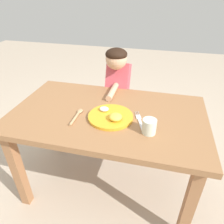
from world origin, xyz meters
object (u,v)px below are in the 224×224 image
object	(u,v)px
plate	(111,116)
person	(118,100)
fork	(140,122)
drinking_cup	(149,126)
spoon	(77,115)

from	to	relation	value
plate	person	world-z (taller)	person
fork	drinking_cup	distance (m)	0.11
drinking_cup	plate	bearing A→B (deg)	159.32
fork	spoon	world-z (taller)	spoon
fork	drinking_cup	size ratio (longest dim) A/B	2.58
fork	spoon	bearing A→B (deg)	75.27
person	plate	bearing A→B (deg)	97.52
plate	drinking_cup	xyz separation A→B (m)	(0.23, -0.09, 0.03)
spoon	person	size ratio (longest dim) A/B	0.19
plate	drinking_cup	bearing A→B (deg)	-20.68
plate	person	xyz separation A→B (m)	(-0.07, 0.50, -0.17)
spoon	fork	bearing A→B (deg)	-86.46
fork	spoon	xyz separation A→B (m)	(-0.39, -0.03, 0.00)
fork	person	size ratio (longest dim) A/B	0.22
fork	person	distance (m)	0.58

